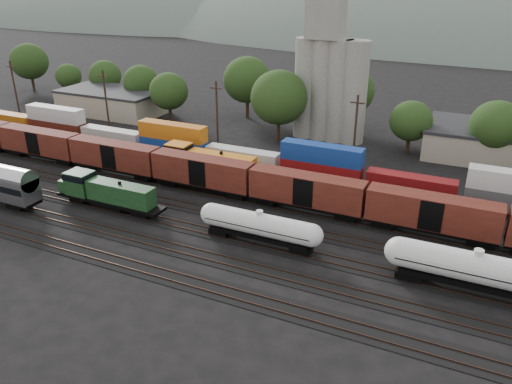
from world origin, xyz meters
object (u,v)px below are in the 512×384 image
at_px(green_locomotive, 104,191).
at_px(grain_silo, 330,78).
at_px(orange_locomotive, 204,161).
at_px(tank_car_a, 259,225).

bearing_deg(green_locomotive, grain_silo, 67.14).
bearing_deg(orange_locomotive, grain_silo, 67.08).
distance_m(green_locomotive, tank_car_a, 22.36).
bearing_deg(orange_locomotive, tank_car_a, -43.02).
xyz_separation_m(green_locomotive, grain_silo, (17.28, 41.00, 8.84)).
relative_size(green_locomotive, orange_locomotive, 0.90).
distance_m(green_locomotive, orange_locomotive, 16.27).
xyz_separation_m(tank_car_a, orange_locomotive, (-16.07, 15.00, 0.15)).
distance_m(orange_locomotive, grain_silo, 29.55).
distance_m(green_locomotive, grain_silo, 45.36).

